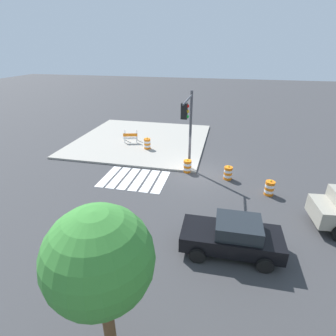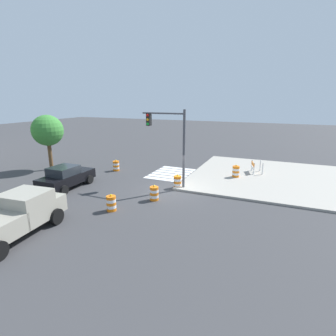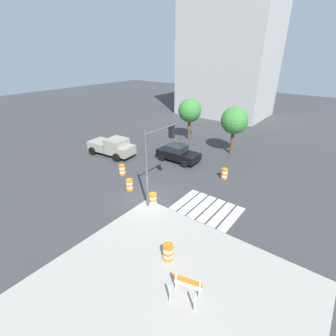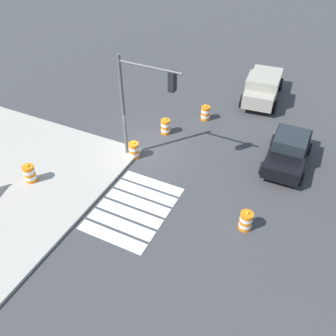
# 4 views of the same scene
# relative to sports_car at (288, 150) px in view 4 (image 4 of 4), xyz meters

# --- Properties ---
(ground_plane) EXTENTS (120.00, 120.00, 0.00)m
(ground_plane) POSITION_rel_sports_car_xyz_m (2.49, -7.39, -0.81)
(ground_plane) COLOR #38383A
(crosswalk_stripes) EXTENTS (4.35, 3.20, 0.02)m
(crosswalk_stripes) POSITION_rel_sports_car_xyz_m (6.49, -5.59, -0.80)
(crosswalk_stripes) COLOR silver
(crosswalk_stripes) RESTS_ON ground
(sports_car) EXTENTS (4.33, 2.20, 1.63)m
(sports_car) POSITION_rel_sports_car_xyz_m (0.00, 0.00, 0.00)
(sports_car) COLOR black
(sports_car) RESTS_ON ground
(pickup_truck) EXTENTS (5.32, 2.74, 1.92)m
(pickup_truck) POSITION_rel_sports_car_xyz_m (-6.22, -2.96, 0.16)
(pickup_truck) COLOR gray
(pickup_truck) RESTS_ON ground
(traffic_barrel_near_corner) EXTENTS (0.56, 0.56, 1.02)m
(traffic_barrel_near_corner) POSITION_rel_sports_car_xyz_m (3.14, -7.51, -0.36)
(traffic_barrel_near_corner) COLOR orange
(traffic_barrel_near_corner) RESTS_ON ground
(traffic_barrel_crosswalk_end) EXTENTS (0.56, 0.56, 1.02)m
(traffic_barrel_crosswalk_end) POSITION_rel_sports_car_xyz_m (5.40, -0.66, -0.36)
(traffic_barrel_crosswalk_end) COLOR orange
(traffic_barrel_crosswalk_end) RESTS_ON ground
(traffic_barrel_median_near) EXTENTS (0.56, 0.56, 1.02)m
(traffic_barrel_median_near) POSITION_rel_sports_car_xyz_m (-2.20, -5.47, -0.36)
(traffic_barrel_median_near) COLOR orange
(traffic_barrel_median_near) RESTS_ON ground
(traffic_barrel_median_far) EXTENTS (0.56, 0.56, 1.02)m
(traffic_barrel_median_far) POSITION_rel_sports_car_xyz_m (0.29, -7.02, -0.36)
(traffic_barrel_median_far) COLOR orange
(traffic_barrel_median_far) RESTS_ON ground
(traffic_barrel_on_sidewalk) EXTENTS (0.56, 0.56, 1.02)m
(traffic_barrel_on_sidewalk) POSITION_rel_sports_car_xyz_m (7.19, -11.02, -0.21)
(traffic_barrel_on_sidewalk) COLOR orange
(traffic_barrel_on_sidewalk) RESTS_ON sidewalk_corner
(traffic_light_pole) EXTENTS (0.47, 3.29, 5.50)m
(traffic_light_pole) POSITION_rel_sports_car_xyz_m (3.09, -6.85, 3.10)
(traffic_light_pole) COLOR #4C4C51
(traffic_light_pole) RESTS_ON sidewalk_corner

